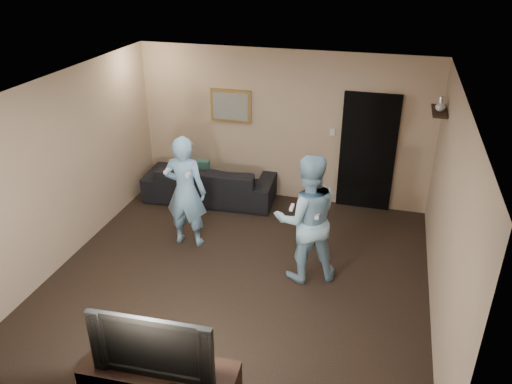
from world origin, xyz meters
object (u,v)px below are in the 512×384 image
(sofa, at_px, (210,182))
(television, at_px, (156,340))
(wii_player_left, at_px, (185,192))
(wii_player_right, at_px, (307,219))

(sofa, distance_m, television, 4.48)
(wii_player_left, bearing_deg, sofa, 96.77)
(television, xyz_separation_m, wii_player_left, (-0.91, 2.87, 0.00))
(sofa, relative_size, wii_player_right, 1.26)
(sofa, xyz_separation_m, television, (1.08, -4.31, 0.52))
(wii_player_right, bearing_deg, sofa, 138.13)
(television, bearing_deg, sofa, 101.15)
(sofa, height_order, television, television)
(wii_player_left, xyz_separation_m, wii_player_right, (1.85, -0.38, 0.03))
(television, height_order, wii_player_left, wii_player_left)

